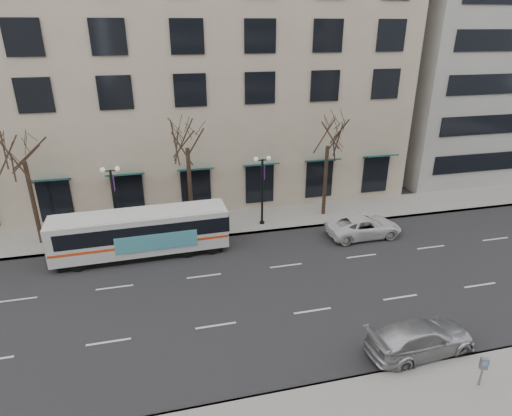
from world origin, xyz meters
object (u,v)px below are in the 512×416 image
object	(u,v)px
tree_far_right	(328,133)
pay_station	(484,366)
silver_car	(421,338)
white_pickup	(364,226)
tree_far_mid	(186,134)
lamp_post_right	(262,187)
city_bus	(142,232)
tree_far_left	(21,146)
lamp_post_left	(114,200)

from	to	relation	value
tree_far_right	pay_station	xyz separation A→B (m)	(-0.27, -17.41, -5.30)
silver_car	white_pickup	bearing A→B (deg)	-18.86
tree_far_mid	lamp_post_right	bearing A→B (deg)	-6.83
tree_far_right	white_pickup	distance (m)	7.05
tree_far_mid	city_bus	bearing A→B (deg)	-137.77
white_pickup	lamp_post_right	bearing A→B (deg)	62.02
tree_far_left	pay_station	size ratio (longest dim) A/B	6.20
lamp_post_right	city_bus	size ratio (longest dim) A/B	0.48
lamp_post_right	tree_far_left	bearing A→B (deg)	177.71
tree_far_left	pay_station	world-z (taller)	tree_far_left
lamp_post_right	city_bus	distance (m)	8.82
tree_far_mid	lamp_post_right	distance (m)	6.41
tree_far_left	white_pickup	world-z (taller)	tree_far_left
city_bus	white_pickup	size ratio (longest dim) A/B	2.10
tree_far_mid	pay_station	distance (m)	20.76
white_pickup	silver_car	bearing A→B (deg)	165.14
lamp_post_right	tree_far_mid	bearing A→B (deg)	173.17
tree_far_right	city_bus	world-z (taller)	tree_far_right
lamp_post_left	city_bus	size ratio (longest dim) A/B	0.48
city_bus	white_pickup	distance (m)	14.81
tree_far_mid	silver_car	size ratio (longest dim) A/B	1.70
silver_car	pay_station	xyz separation A→B (m)	(1.13, -2.41, 0.39)
city_bus	silver_car	xyz separation A→B (m)	(11.95, -11.95, -0.86)
white_pickup	pay_station	bearing A→B (deg)	172.26
lamp_post_right	silver_car	xyz separation A→B (m)	(3.58, -14.40, -2.21)
tree_far_mid	silver_car	xyz separation A→B (m)	(8.59, -15.00, -6.17)
tree_far_mid	lamp_post_left	bearing A→B (deg)	-173.15
lamp_post_right	white_pickup	distance (m)	7.53
tree_far_mid	lamp_post_left	size ratio (longest dim) A/B	1.64
tree_far_right	white_pickup	xyz separation A→B (m)	(1.40, -3.90, -5.70)
tree_far_mid	tree_far_right	xyz separation A→B (m)	(10.00, -0.00, -0.48)
tree_far_right	lamp_post_right	size ratio (longest dim) A/B	1.55
city_bus	silver_car	bearing A→B (deg)	-46.61
lamp_post_left	city_bus	bearing A→B (deg)	-56.37
city_bus	lamp_post_right	bearing A→B (deg)	14.69
tree_far_mid	silver_car	bearing A→B (deg)	-60.19
city_bus	tree_far_left	bearing A→B (deg)	153.69
silver_car	white_pickup	distance (m)	11.45
tree_far_left	tree_far_mid	xyz separation A→B (m)	(10.00, 0.00, 0.21)
lamp_post_right	white_pickup	bearing A→B (deg)	-27.32
tree_far_left	tree_far_mid	world-z (taller)	tree_far_mid
tree_far_left	lamp_post_left	bearing A→B (deg)	-6.83
tree_far_left	tree_far_right	size ratio (longest dim) A/B	1.03
lamp_post_left	lamp_post_right	size ratio (longest dim) A/B	1.00
tree_far_mid	lamp_post_right	size ratio (longest dim) A/B	1.64
tree_far_left	lamp_post_right	distance (m)	15.48
lamp_post_left	lamp_post_right	bearing A→B (deg)	0.00
tree_far_right	white_pickup	size ratio (longest dim) A/B	1.56
pay_station	city_bus	bearing A→B (deg)	155.88
tree_far_mid	tree_far_left	bearing A→B (deg)	-180.00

